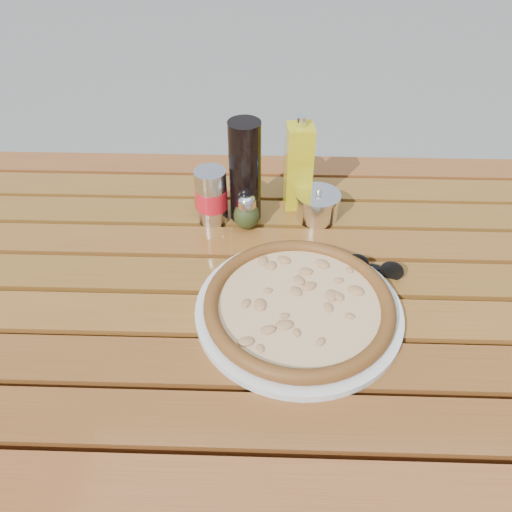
{
  "coord_description": "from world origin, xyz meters",
  "views": [
    {
      "loc": [
        0.02,
        -0.69,
        1.4
      ],
      "look_at": [
        0.0,
        0.02,
        0.78
      ],
      "focal_mm": 35.0,
      "sensor_mm": 36.0,
      "label": 1
    }
  ],
  "objects_px": {
    "pizza": "(299,304)",
    "dark_bottle": "(245,172)",
    "sunglasses": "(375,267)",
    "parmesan_tin": "(317,205)",
    "plate": "(298,310)",
    "soda_can": "(211,196)",
    "olive_oil_cruet": "(298,167)",
    "table": "(256,302)",
    "pepper_shaker": "(207,200)",
    "oregano_shaker": "(246,212)"
  },
  "relations": [
    {
      "from": "pizza",
      "to": "dark_bottle",
      "type": "relative_size",
      "value": 1.59
    },
    {
      "from": "olive_oil_cruet",
      "to": "soda_can",
      "type": "bearing_deg",
      "value": -161.21
    },
    {
      "from": "soda_can",
      "to": "olive_oil_cruet",
      "type": "height_order",
      "value": "olive_oil_cruet"
    },
    {
      "from": "pizza",
      "to": "pepper_shaker",
      "type": "xyz_separation_m",
      "value": [
        -0.19,
        0.29,
        0.02
      ]
    },
    {
      "from": "pepper_shaker",
      "to": "dark_bottle",
      "type": "distance_m",
      "value": 0.11
    },
    {
      "from": "soda_can",
      "to": "parmesan_tin",
      "type": "bearing_deg",
      "value": 3.74
    },
    {
      "from": "oregano_shaker",
      "to": "soda_can",
      "type": "relative_size",
      "value": 0.68
    },
    {
      "from": "parmesan_tin",
      "to": "pizza",
      "type": "bearing_deg",
      "value": -99.75
    },
    {
      "from": "plate",
      "to": "dark_bottle",
      "type": "relative_size",
      "value": 1.64
    },
    {
      "from": "soda_can",
      "to": "olive_oil_cruet",
      "type": "distance_m",
      "value": 0.2
    },
    {
      "from": "plate",
      "to": "pepper_shaker",
      "type": "height_order",
      "value": "pepper_shaker"
    },
    {
      "from": "table",
      "to": "pizza",
      "type": "relative_size",
      "value": 4.0
    },
    {
      "from": "pepper_shaker",
      "to": "soda_can",
      "type": "distance_m",
      "value": 0.03
    },
    {
      "from": "pizza",
      "to": "oregano_shaker",
      "type": "relative_size",
      "value": 4.26
    },
    {
      "from": "olive_oil_cruet",
      "to": "sunglasses",
      "type": "xyz_separation_m",
      "value": [
        0.14,
        -0.22,
        -0.08
      ]
    },
    {
      "from": "pizza",
      "to": "plate",
      "type": "bearing_deg",
      "value": -26.57
    },
    {
      "from": "soda_can",
      "to": "sunglasses",
      "type": "relative_size",
      "value": 1.08
    },
    {
      "from": "plate",
      "to": "parmesan_tin",
      "type": "bearing_deg",
      "value": 80.25
    },
    {
      "from": "oregano_shaker",
      "to": "soda_can",
      "type": "height_order",
      "value": "soda_can"
    },
    {
      "from": "olive_oil_cruet",
      "to": "parmesan_tin",
      "type": "xyz_separation_m",
      "value": [
        0.04,
        -0.05,
        -0.07
      ]
    },
    {
      "from": "dark_bottle",
      "to": "parmesan_tin",
      "type": "distance_m",
      "value": 0.17
    },
    {
      "from": "oregano_shaker",
      "to": "olive_oil_cruet",
      "type": "height_order",
      "value": "olive_oil_cruet"
    },
    {
      "from": "dark_bottle",
      "to": "sunglasses",
      "type": "height_order",
      "value": "dark_bottle"
    },
    {
      "from": "pizza",
      "to": "pepper_shaker",
      "type": "distance_m",
      "value": 0.34
    },
    {
      "from": "table",
      "to": "olive_oil_cruet",
      "type": "xyz_separation_m",
      "value": [
        0.08,
        0.24,
        0.17
      ]
    },
    {
      "from": "pepper_shaker",
      "to": "dark_bottle",
      "type": "xyz_separation_m",
      "value": [
        0.08,
        -0.0,
        0.07
      ]
    },
    {
      "from": "pizza",
      "to": "oregano_shaker",
      "type": "bearing_deg",
      "value": 112.6
    },
    {
      "from": "soda_can",
      "to": "sunglasses",
      "type": "distance_m",
      "value": 0.36
    },
    {
      "from": "plate",
      "to": "sunglasses",
      "type": "relative_size",
      "value": 3.25
    },
    {
      "from": "table",
      "to": "pizza",
      "type": "distance_m",
      "value": 0.16
    },
    {
      "from": "pizza",
      "to": "sunglasses",
      "type": "relative_size",
      "value": 3.16
    },
    {
      "from": "soda_can",
      "to": "sunglasses",
      "type": "xyz_separation_m",
      "value": [
        0.32,
        -0.16,
        -0.04
      ]
    },
    {
      "from": "table",
      "to": "parmesan_tin",
      "type": "distance_m",
      "value": 0.25
    },
    {
      "from": "sunglasses",
      "to": "pepper_shaker",
      "type": "bearing_deg",
      "value": 169.72
    },
    {
      "from": "pizza",
      "to": "sunglasses",
      "type": "height_order",
      "value": "sunglasses"
    },
    {
      "from": "soda_can",
      "to": "sunglasses",
      "type": "bearing_deg",
      "value": -26.83
    },
    {
      "from": "pizza",
      "to": "dark_bottle",
      "type": "height_order",
      "value": "dark_bottle"
    },
    {
      "from": "pepper_shaker",
      "to": "oregano_shaker",
      "type": "height_order",
      "value": "same"
    },
    {
      "from": "plate",
      "to": "pizza",
      "type": "bearing_deg",
      "value": 153.43
    },
    {
      "from": "pizza",
      "to": "pepper_shaker",
      "type": "height_order",
      "value": "pepper_shaker"
    },
    {
      "from": "pepper_shaker",
      "to": "olive_oil_cruet",
      "type": "distance_m",
      "value": 0.21
    },
    {
      "from": "soda_can",
      "to": "olive_oil_cruet",
      "type": "bearing_deg",
      "value": 18.79
    },
    {
      "from": "olive_oil_cruet",
      "to": "parmesan_tin",
      "type": "height_order",
      "value": "olive_oil_cruet"
    },
    {
      "from": "table",
      "to": "olive_oil_cruet",
      "type": "relative_size",
      "value": 6.67
    },
    {
      "from": "pepper_shaker",
      "to": "parmesan_tin",
      "type": "relative_size",
      "value": 0.74
    },
    {
      "from": "soda_can",
      "to": "dark_bottle",
      "type": "bearing_deg",
      "value": 11.48
    },
    {
      "from": "table",
      "to": "plate",
      "type": "bearing_deg",
      "value": -50.66
    },
    {
      "from": "dark_bottle",
      "to": "soda_can",
      "type": "height_order",
      "value": "dark_bottle"
    },
    {
      "from": "pizza",
      "to": "olive_oil_cruet",
      "type": "height_order",
      "value": "olive_oil_cruet"
    },
    {
      "from": "oregano_shaker",
      "to": "sunglasses",
      "type": "xyz_separation_m",
      "value": [
        0.25,
        -0.14,
        -0.02
      ]
    }
  ]
}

